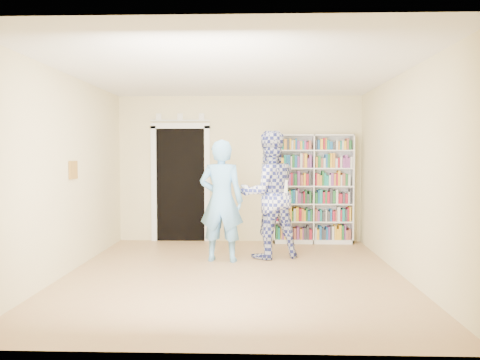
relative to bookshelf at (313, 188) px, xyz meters
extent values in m
plane|color=#AD7D54|center=(-1.35, -2.34, -1.00)|extent=(5.00, 5.00, 0.00)
plane|color=white|center=(-1.35, -2.34, 1.70)|extent=(5.00, 5.00, 0.00)
plane|color=beige|center=(-1.35, 0.16, 0.35)|extent=(4.50, 0.00, 4.50)
plane|color=beige|center=(-3.60, -2.34, 0.35)|extent=(0.00, 5.00, 5.00)
plane|color=beige|center=(0.90, -2.34, 0.35)|extent=(0.00, 5.00, 5.00)
cube|color=white|center=(0.00, 0.00, -0.01)|extent=(1.44, 0.27, 1.98)
cube|color=white|center=(0.00, 0.00, -0.01)|extent=(0.02, 0.27, 1.98)
cube|color=black|center=(-2.45, 0.14, 0.05)|extent=(0.90, 0.03, 2.10)
cube|color=white|center=(-2.95, 0.12, 0.05)|extent=(0.10, 0.06, 2.20)
cube|color=white|center=(-1.95, 0.12, 0.05)|extent=(0.10, 0.06, 2.20)
cube|color=white|center=(-2.45, 0.12, 1.15)|extent=(1.10, 0.06, 0.10)
cube|color=white|center=(-2.45, 0.12, 1.25)|extent=(1.10, 0.08, 0.02)
cube|color=brown|center=(-3.58, -2.14, 0.40)|extent=(0.03, 0.25, 0.25)
imported|color=#68ADE7|center=(-1.57, -1.53, -0.08)|extent=(0.72, 0.52, 1.84)
imported|color=navy|center=(-0.85, -1.26, -0.01)|extent=(1.16, 1.03, 1.98)
cube|color=white|center=(-0.68, -1.44, 0.07)|extent=(0.22, 0.04, 0.32)
camera|label=1|loc=(-1.06, -8.54, 0.60)|focal=35.00mm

